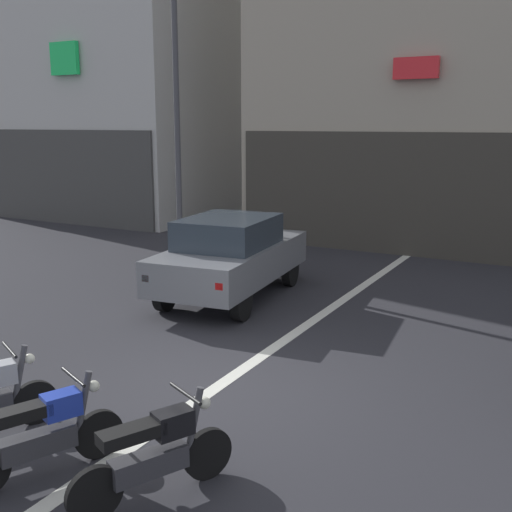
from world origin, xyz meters
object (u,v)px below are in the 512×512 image
object	(u,v)px
car_grey_crossing_near	(231,255)
car_white_down_street	(511,209)
motorcycle_black_row_centre	(155,453)
street_lamp	(176,80)
motorcycle_blue_row_left_mid	(44,433)

from	to	relation	value
car_grey_crossing_near	car_white_down_street	world-z (taller)	same
car_white_down_street	motorcycle_black_row_centre	size ratio (longest dim) A/B	2.80
street_lamp	motorcycle_blue_row_left_mid	size ratio (longest dim) A/B	4.69
car_grey_crossing_near	motorcycle_blue_row_left_mid	world-z (taller)	car_grey_crossing_near
motorcycle_blue_row_left_mid	street_lamp	bearing A→B (deg)	117.13
car_white_down_street	motorcycle_black_row_centre	bearing A→B (deg)	-94.39
street_lamp	motorcycle_black_row_centre	xyz separation A→B (m)	(5.42, -8.04, -3.94)
car_grey_crossing_near	car_white_down_street	distance (m)	10.56
car_grey_crossing_near	motorcycle_blue_row_left_mid	distance (m)	6.57
street_lamp	motorcycle_blue_row_left_mid	bearing A→B (deg)	-62.87
motorcycle_black_row_centre	street_lamp	bearing A→B (deg)	123.99
car_white_down_street	street_lamp	xyz separation A→B (m)	(-6.64, -7.84, 3.51)
car_grey_crossing_near	motorcycle_blue_row_left_mid	xyz separation A→B (m)	(1.64, -6.35, -0.43)
street_lamp	motorcycle_black_row_centre	distance (m)	10.47
motorcycle_black_row_centre	car_white_down_street	bearing A→B (deg)	85.61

